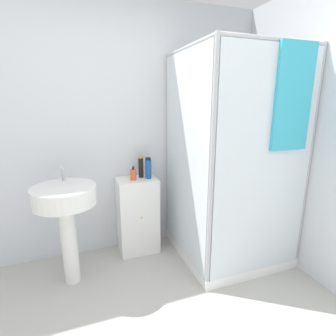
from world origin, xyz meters
name	(u,v)px	position (x,y,z in m)	size (l,w,h in m)	color
wall_back	(100,133)	(0.00, 1.70, 1.25)	(6.40, 0.06, 2.50)	silver
shower_enclosure	(228,209)	(1.12, 1.08, 0.52)	(0.99, 1.02, 2.00)	white
vanity_cabinet	(138,215)	(0.31, 1.51, 0.40)	(0.40, 0.32, 0.79)	white
sink	(66,208)	(-0.36, 1.22, 0.70)	(0.51, 0.51, 1.01)	white
soap_dispenser	(133,174)	(0.27, 1.48, 0.85)	(0.06, 0.06, 0.14)	#E5562D
shampoo_bottle_tall_black	(141,167)	(0.37, 1.55, 0.90)	(0.05, 0.05, 0.22)	black
shampoo_bottle_blue	(148,168)	(0.43, 1.49, 0.90)	(0.06, 0.06, 0.21)	#1E4C93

